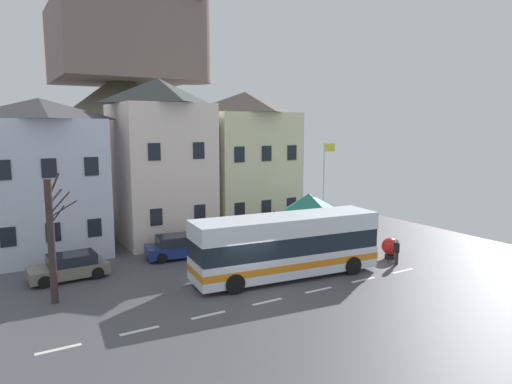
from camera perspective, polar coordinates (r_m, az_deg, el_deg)
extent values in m
cube|color=#4D4C52|center=(23.37, -1.08, -12.09)|extent=(40.00, 60.00, 0.06)
cube|color=silver|center=(19.09, -23.37, -17.51)|extent=(1.60, 0.20, 0.01)
cube|color=silver|center=(19.60, -14.28, -16.38)|extent=(1.60, 0.20, 0.01)
cube|color=silver|center=(20.53, -5.95, -14.99)|extent=(1.60, 0.20, 0.01)
cube|color=silver|center=(21.85, 1.42, -13.48)|extent=(1.60, 0.20, 0.01)
cube|color=silver|center=(23.47, 7.79, -11.99)|extent=(1.60, 0.20, 0.01)
cube|color=silver|center=(25.35, 13.21, -10.59)|extent=(1.60, 0.20, 0.01)
cube|color=silver|center=(27.43, 17.81, -9.32)|extent=(1.60, 0.20, 0.01)
cube|color=silver|center=(31.77, -24.87, 0.52)|extent=(6.88, 6.60, 8.51)
pyramid|color=#424146|center=(31.56, -25.41, 9.37)|extent=(6.88, 6.60, 1.29)
cube|color=black|center=(28.71, -28.49, -4.96)|extent=(0.80, 0.06, 1.10)
cube|color=black|center=(28.86, -23.93, -4.60)|extent=(0.80, 0.06, 1.10)
cube|color=black|center=(29.19, -19.45, -4.22)|extent=(0.80, 0.06, 1.10)
cube|color=black|center=(28.17, -29.00, 2.40)|extent=(0.80, 0.06, 1.10)
cube|color=black|center=(28.32, -24.36, 2.72)|extent=(0.80, 0.06, 1.10)
cube|color=black|center=(28.66, -19.80, 3.02)|extent=(0.80, 0.06, 1.10)
cube|color=silver|center=(33.37, -11.80, 2.40)|extent=(6.05, 6.73, 9.62)
pyramid|color=#3A3E3E|center=(33.30, -12.09, 12.19)|extent=(6.05, 6.73, 1.77)
cube|color=black|center=(30.07, -12.30, -3.07)|extent=(0.80, 0.06, 1.10)
cube|color=black|center=(31.13, -7.00, -2.57)|extent=(0.80, 0.06, 1.10)
cube|color=black|center=(29.56, -12.54, 4.90)|extent=(0.80, 0.06, 1.10)
cube|color=black|center=(30.63, -7.14, 5.14)|extent=(0.80, 0.06, 1.10)
cube|color=beige|center=(35.97, -1.36, 2.55)|extent=(6.68, 6.30, 9.09)
pyramid|color=#51453F|center=(35.84, -1.39, 11.08)|extent=(6.68, 6.30, 1.59)
cube|color=black|center=(32.47, -2.03, -2.29)|extent=(0.80, 0.06, 1.10)
cube|color=black|center=(33.57, 1.31, -1.94)|extent=(0.80, 0.06, 1.10)
cube|color=black|center=(34.78, 4.43, -1.61)|extent=(0.80, 0.06, 1.10)
cube|color=black|center=(31.99, -2.07, 4.69)|extent=(0.80, 0.06, 1.10)
cube|color=black|center=(33.11, 1.33, 4.81)|extent=(0.80, 0.06, 1.10)
cube|color=black|center=(34.34, 4.50, 4.91)|extent=(0.80, 0.06, 1.10)
cone|color=#5F604D|center=(51.35, -16.15, 6.51)|extent=(36.26, 36.26, 13.72)
cube|color=#71605E|center=(52.01, -16.59, 17.12)|extent=(12.98, 12.98, 7.66)
cylinder|color=#745F5E|center=(51.10, -8.23, 18.09)|extent=(4.22, 4.22, 8.62)
cube|color=white|center=(25.02, 3.76, -8.64)|extent=(10.47, 3.52, 1.18)
cube|color=orange|center=(25.00, 3.77, -8.51)|extent=(10.49, 3.54, 0.36)
cube|color=#19232D|center=(24.72, 3.79, -6.23)|extent=(10.36, 3.47, 0.99)
cube|color=white|center=(24.50, 3.81, -4.05)|extent=(10.47, 3.52, 0.93)
cube|color=#19232D|center=(27.51, 13.28, -4.95)|extent=(0.27, 2.12, 0.95)
cylinder|color=black|center=(27.86, 8.91, -7.69)|extent=(1.02, 0.38, 1.00)
cylinder|color=black|center=(25.97, 11.93, -8.95)|extent=(1.02, 0.38, 1.00)
cylinder|color=black|center=(24.79, -4.82, -9.62)|extent=(1.02, 0.38, 1.00)
cylinder|color=black|center=(22.64, -2.66, -11.35)|extent=(1.02, 0.38, 1.00)
cylinder|color=#473D33|center=(31.20, 2.25, -4.55)|extent=(0.14, 0.14, 2.40)
cylinder|color=#473D33|center=(33.07, 7.07, -3.87)|extent=(0.14, 0.14, 2.40)
cylinder|color=#473D33|center=(28.56, 5.86, -5.78)|extent=(0.14, 0.14, 2.40)
cylinder|color=#473D33|center=(30.59, 10.86, -4.95)|extent=(0.14, 0.14, 2.40)
pyramid|color=#247C69|center=(30.45, 6.57, -1.38)|extent=(3.60, 3.60, 1.28)
cube|color=silver|center=(34.38, 8.04, -4.68)|extent=(4.61, 1.90, 0.57)
cube|color=#1E232D|center=(34.13, 7.75, -3.79)|extent=(2.78, 1.63, 0.58)
cylinder|color=black|center=(35.95, 9.16, -4.38)|extent=(0.65, 0.22, 0.64)
cylinder|color=black|center=(34.68, 10.85, -4.88)|extent=(0.65, 0.22, 0.64)
cylinder|color=black|center=(34.23, 5.17, -4.94)|extent=(0.65, 0.22, 0.64)
cylinder|color=black|center=(32.90, 6.79, -5.51)|extent=(0.65, 0.22, 0.64)
cube|color=navy|center=(29.05, -9.20, -7.03)|extent=(4.53, 2.37, 0.64)
cube|color=#1E232D|center=(28.84, -9.65, -5.88)|extent=(2.78, 1.94, 0.60)
cylinder|color=black|center=(30.29, -6.97, -6.71)|extent=(0.66, 0.28, 0.64)
cylinder|color=black|center=(28.65, -5.94, -7.56)|extent=(0.66, 0.28, 0.64)
cylinder|color=black|center=(29.63, -12.33, -7.17)|extent=(0.66, 0.28, 0.64)
cylinder|color=black|center=(27.95, -11.60, -8.08)|extent=(0.66, 0.28, 0.64)
cube|color=slate|center=(26.68, -22.32, -8.97)|extent=(4.03, 1.99, 0.60)
cube|color=#1E232D|center=(26.56, -21.97, -7.74)|extent=(2.44, 1.70, 0.55)
cylinder|color=black|center=(25.72, -24.82, -10.13)|extent=(0.65, 0.23, 0.64)
cylinder|color=black|center=(27.36, -25.37, -9.08)|extent=(0.65, 0.23, 0.64)
cylinder|color=black|center=(26.17, -19.10, -9.50)|extent=(0.65, 0.23, 0.64)
cylinder|color=black|center=(27.79, -19.99, -8.52)|extent=(0.65, 0.23, 0.64)
cylinder|color=#38332D|center=(28.49, 17.15, -7.82)|extent=(0.15, 0.15, 0.79)
cylinder|color=#38332D|center=(28.31, 16.94, -7.92)|extent=(0.15, 0.15, 0.79)
cylinder|color=black|center=(28.24, 17.09, -6.65)|extent=(0.35, 0.35, 0.57)
sphere|color=#D1AD89|center=(28.14, 17.13, -5.86)|extent=(0.24, 0.24, 0.24)
cylinder|color=#38332D|center=(30.38, 14.23, -6.73)|extent=(0.15, 0.15, 0.76)
cylinder|color=#38332D|center=(30.57, 14.41, -6.65)|extent=(0.15, 0.15, 0.76)
cylinder|color=#7F6B56|center=(30.32, 14.36, -5.51)|extent=(0.34, 0.34, 0.63)
sphere|color=#D1AD89|center=(30.22, 14.39, -4.74)|extent=(0.21, 0.21, 0.21)
cylinder|color=#38332D|center=(30.91, 12.16, -6.44)|extent=(0.16, 0.16, 0.73)
cylinder|color=#38332D|center=(30.82, 12.48, -6.50)|extent=(0.16, 0.16, 0.73)
cylinder|color=gray|center=(30.72, 12.36, -5.38)|extent=(0.32, 0.32, 0.59)
sphere|color=#D1AD89|center=(30.63, 12.38, -4.63)|extent=(0.23, 0.23, 0.23)
cylinder|color=black|center=(29.38, 10.12, -7.12)|extent=(0.15, 0.15, 0.76)
cylinder|color=black|center=(29.22, 9.96, -7.20)|extent=(0.15, 0.15, 0.76)
cylinder|color=#232B38|center=(29.13, 10.07, -5.88)|extent=(0.29, 0.29, 0.69)
sphere|color=#9E7A60|center=(29.02, 10.09, -5.02)|extent=(0.20, 0.20, 0.20)
cube|color=#473828|center=(33.98, 6.99, -4.84)|extent=(1.41, 0.45, 0.08)
cube|color=#473828|center=(34.10, 6.76, -4.41)|extent=(1.41, 0.06, 0.40)
cube|color=#2D2D33|center=(33.66, 6.13, -5.35)|extent=(0.08, 0.36, 0.45)
cube|color=#2D2D33|center=(34.41, 7.81, -5.08)|extent=(0.08, 0.36, 0.45)
cylinder|color=silver|center=(32.05, 8.39, -0.13)|extent=(0.10, 0.10, 6.98)
cube|color=yellow|center=(32.04, 9.14, 5.49)|extent=(0.90, 0.03, 0.56)
cylinder|color=black|center=(29.63, 16.33, -7.71)|extent=(0.63, 0.63, 0.25)
sphere|color=red|center=(29.47, 16.38, -6.49)|extent=(1.05, 1.05, 1.05)
cylinder|color=#382D28|center=(22.81, -24.13, -5.71)|extent=(0.33, 0.33, 5.75)
cylinder|color=#382D28|center=(22.62, -23.89, 0.70)|extent=(0.66, 0.56, 1.12)
cylinder|color=#382D28|center=(22.62, -23.51, -2.68)|extent=(0.69, 0.11, 0.87)
cylinder|color=#382D28|center=(22.79, -23.71, -0.56)|extent=(0.75, 0.74, 0.66)
cylinder|color=#382D28|center=(22.20, -24.44, -1.66)|extent=(0.19, 0.64, 0.64)
cylinder|color=#382D28|center=(22.21, -23.28, -1.29)|extent=(0.88, 0.70, 1.09)
cylinder|color=#382D28|center=(22.61, -22.84, -1.94)|extent=(1.24, 0.10, 0.73)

